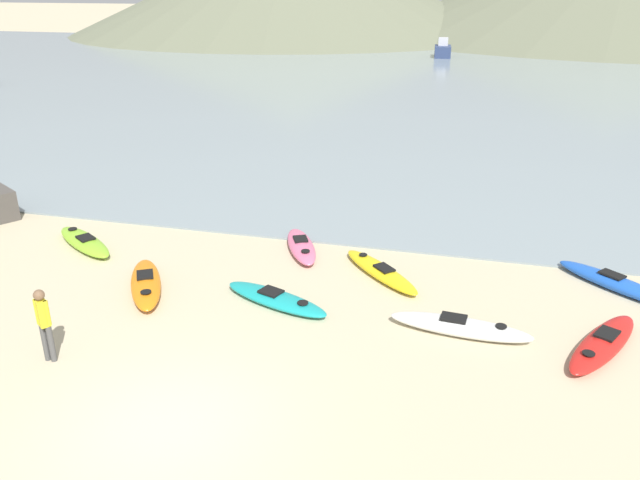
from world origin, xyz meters
TOP-DOWN VIEW (x-y plane):
  - ground_plane at (0.00, 0.00)m, footprint 400.00×400.00m
  - bay_water at (0.00, 43.75)m, footprint 160.00×70.00m
  - kayak_on_sand_0 at (-6.21, 6.76)m, footprint 2.94×2.30m
  - kayak_on_sand_1 at (7.85, 4.65)m, footprint 2.12×3.10m
  - kayak_on_sand_2 at (4.86, 4.53)m, footprint 3.21×0.96m
  - kayak_on_sand_3 at (-3.04, 4.71)m, footprint 2.16×2.96m
  - kayak_on_sand_4 at (0.12, 8.08)m, footprint 1.81×2.73m
  - kayak_on_sand_5 at (0.43, 4.81)m, footprint 3.06×1.76m
  - kayak_on_sand_6 at (8.62, 7.76)m, footprint 2.97×2.63m
  - kayak_on_sand_7 at (2.65, 7.00)m, footprint 2.65×2.71m
  - person_near_foreground at (-3.33, 1.29)m, footprint 0.33×0.28m
  - moored_boat_0 at (0.18, 59.65)m, footprint 1.89×3.20m

SIDE VIEW (x-z plane):
  - ground_plane at x=0.00m, z-range 0.00..0.00m
  - bay_water at x=0.00m, z-range 0.00..0.06m
  - kayak_on_sand_5 at x=0.43m, z-range -0.02..0.30m
  - kayak_on_sand_7 at x=2.65m, z-range -0.02..0.31m
  - kayak_on_sand_1 at x=7.85m, z-range -0.02..0.33m
  - kayak_on_sand_4 at x=0.12m, z-range -0.02..0.34m
  - kayak_on_sand_0 at x=-6.21m, z-range -0.02..0.34m
  - kayak_on_sand_3 at x=-3.04m, z-range -0.02..0.36m
  - kayak_on_sand_6 at x=8.62m, z-range -0.02..0.37m
  - kayak_on_sand_2 at x=4.86m, z-range -0.02..0.39m
  - moored_boat_0 at x=0.18m, z-range -0.23..1.68m
  - person_near_foreground at x=-3.33m, z-range 0.12..1.76m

